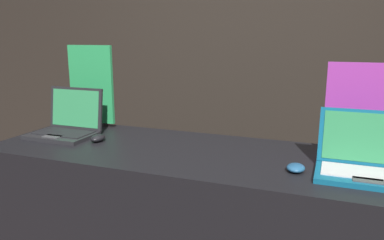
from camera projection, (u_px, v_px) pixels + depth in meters
The scene contains 7 objects.
wall_back at pixel (257, 50), 3.07m from camera, with size 8.00×0.05×2.80m.
laptop_front at pixel (67, 124), 2.04m from camera, with size 0.34×0.27×0.25m.
mouse_front at pixel (98, 138), 1.92m from camera, with size 0.06×0.09×0.04m.
promo_stand_front at pixel (91, 88), 2.22m from camera, with size 0.29×0.07×0.48m.
laptop_back at pixel (367, 161), 1.44m from camera, with size 0.37×0.28×0.24m.
mouse_back at pixel (296, 168), 1.49m from camera, with size 0.07×0.09×0.03m.
promo_stand_back at pixel (365, 112), 1.67m from camera, with size 0.34×0.07×0.42m.
Camera 1 is at (0.62, -1.24, 1.51)m, focal length 35.00 mm.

